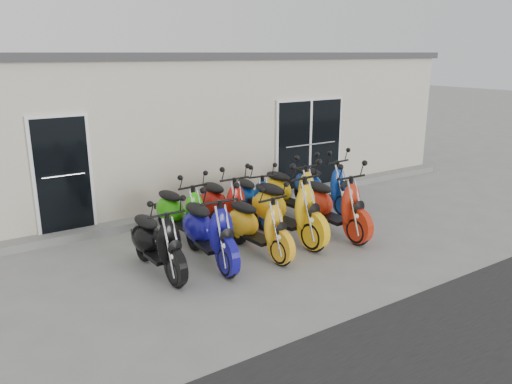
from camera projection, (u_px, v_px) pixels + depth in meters
ground at (274, 237)px, 9.39m from camera, size 80.00×80.00×0.00m
building at (160, 122)px, 13.14m from camera, size 14.00×6.00×3.20m
roof_cap at (157, 56)px, 12.68m from camera, size 14.20×6.20×0.16m
front_step at (221, 207)px, 10.99m from camera, size 14.00×0.40×0.15m
door_left at (63, 172)px, 9.10m from camera, size 1.07×0.08×2.22m
door_right at (309, 142)px, 12.17m from camera, size 2.02×0.08×2.22m
scooter_front_black at (156, 233)px, 7.70m from camera, size 0.73×1.85×1.35m
scooter_front_blue at (208, 221)px, 8.07m from camera, size 0.84×2.01×1.45m
scooter_front_orange_a at (257, 217)px, 8.45m from camera, size 0.81×1.87×1.35m
scooter_front_orange_b at (286, 199)px, 9.07m from camera, size 0.94×2.20×1.59m
scooter_front_red at (333, 196)px, 9.37m from camera, size 0.75×2.04×1.51m
scooter_back_green at (181, 204)px, 9.14m from camera, size 0.88×1.91×1.36m
scooter_back_red at (223, 196)px, 9.58m from camera, size 0.70×1.90×1.40m
scooter_back_blue at (254, 192)px, 10.01m from camera, size 0.92×1.88×1.33m
scooter_back_yellow at (291, 184)px, 10.41m from camera, size 0.84×1.99×1.43m
scooter_back_extra at (322, 178)px, 10.86m from camera, size 0.84×1.99×1.43m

